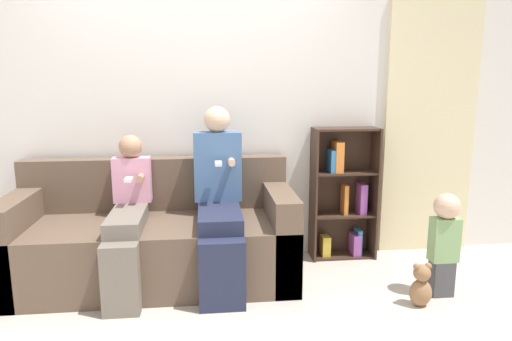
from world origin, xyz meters
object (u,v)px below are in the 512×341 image
object	(u,v)px
child_seated	(127,215)
toddler_standing	(444,238)
bookshelf	(343,195)
adult_seated	(219,196)
couch	(154,241)
teddy_bear	(421,286)

from	to	relation	value
child_seated	toddler_standing	distance (m)	2.23
child_seated	toddler_standing	bearing A→B (deg)	-8.50
toddler_standing	bookshelf	bearing A→B (deg)	120.30
adult_seated	child_seated	distance (m)	0.66
toddler_standing	bookshelf	world-z (taller)	bookshelf
couch	bookshelf	distance (m)	1.61
child_seated	teddy_bear	xyz separation A→B (m)	(1.99, -0.47, -0.42)
adult_seated	teddy_bear	world-z (taller)	adult_seated
couch	teddy_bear	world-z (taller)	couch
couch	toddler_standing	world-z (taller)	couch
adult_seated	child_seated	bearing A→B (deg)	-175.29
child_seated	toddler_standing	world-z (taller)	child_seated
teddy_bear	couch	bearing A→B (deg)	161.12
adult_seated	child_seated	xyz separation A→B (m)	(-0.65, -0.05, -0.11)
child_seated	bookshelf	xyz separation A→B (m)	(1.73, 0.49, -0.02)
couch	adult_seated	xyz separation A→B (m)	(0.49, -0.10, 0.36)
couch	teddy_bear	distance (m)	1.93
teddy_bear	child_seated	bearing A→B (deg)	166.68
couch	adult_seated	world-z (taller)	adult_seated
bookshelf	teddy_bear	world-z (taller)	bookshelf
couch	toddler_standing	size ratio (longest dim) A/B	2.82
toddler_standing	teddy_bear	bearing A→B (deg)	-147.32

